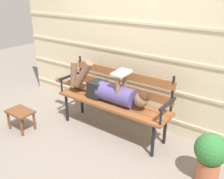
{
  "coord_description": "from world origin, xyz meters",
  "views": [
    {
      "loc": [
        1.84,
        -2.44,
        1.96
      ],
      "look_at": [
        0.0,
        0.05,
        0.66
      ],
      "focal_mm": 39.61,
      "sensor_mm": 36.0,
      "label": 1
    }
  ],
  "objects_px": {
    "footstool": "(21,115)",
    "potted_plant": "(210,155)",
    "reclining_person": "(108,90)",
    "park_bench": "(115,97)"
  },
  "relations": [
    {
      "from": "reclining_person",
      "to": "footstool",
      "type": "distance_m",
      "value": 1.32
    },
    {
      "from": "park_bench",
      "to": "footstool",
      "type": "height_order",
      "value": "park_bench"
    },
    {
      "from": "reclining_person",
      "to": "footstool",
      "type": "xyz_separation_m",
      "value": [
        -1.02,
        -0.74,
        -0.39
      ]
    },
    {
      "from": "park_bench",
      "to": "reclining_person",
      "type": "height_order",
      "value": "reclining_person"
    },
    {
      "from": "park_bench",
      "to": "reclining_person",
      "type": "xyz_separation_m",
      "value": [
        -0.08,
        -0.07,
        0.11
      ]
    },
    {
      "from": "park_bench",
      "to": "potted_plant",
      "type": "relative_size",
      "value": 2.94
    },
    {
      "from": "footstool",
      "to": "potted_plant",
      "type": "xyz_separation_m",
      "value": [
        2.51,
        0.55,
        0.09
      ]
    },
    {
      "from": "reclining_person",
      "to": "footstool",
      "type": "height_order",
      "value": "reclining_person"
    },
    {
      "from": "footstool",
      "to": "potted_plant",
      "type": "height_order",
      "value": "potted_plant"
    },
    {
      "from": "potted_plant",
      "to": "footstool",
      "type": "bearing_deg",
      "value": -167.6
    }
  ]
}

